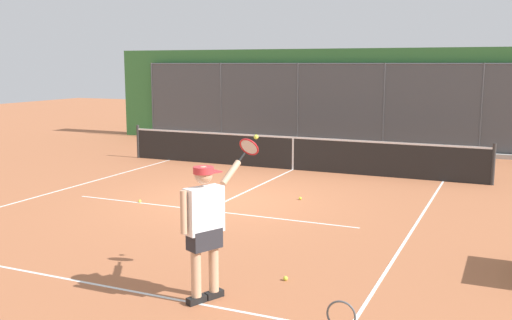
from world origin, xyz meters
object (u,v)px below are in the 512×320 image
(tennis_ball_near_net, at_px, (300,198))
(tennis_ball_mid_court, at_px, (286,278))
(tennis_player, at_px, (205,222))
(tennis_ball_near_baseline, at_px, (140,201))

(tennis_ball_near_net, relative_size, tennis_ball_mid_court, 1.00)
(tennis_player, xyz_separation_m, tennis_ball_near_baseline, (3.94, -4.13, -1.02))
(tennis_ball_near_net, relative_size, tennis_ball_near_baseline, 1.00)
(tennis_player, xyz_separation_m, tennis_ball_near_net, (0.79, -5.83, -1.02))
(tennis_ball_mid_court, bearing_deg, tennis_ball_near_net, -72.73)
(tennis_ball_near_baseline, bearing_deg, tennis_player, 133.60)
(tennis_player, distance_m, tennis_ball_mid_court, 1.62)
(tennis_ball_near_net, bearing_deg, tennis_player, 97.72)
(tennis_player, height_order, tennis_ball_mid_court, tennis_player)
(tennis_player, distance_m, tennis_ball_near_net, 5.98)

